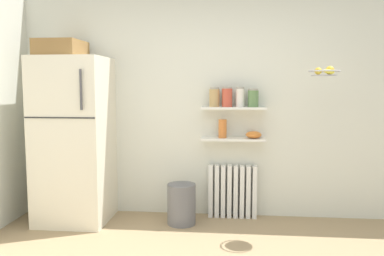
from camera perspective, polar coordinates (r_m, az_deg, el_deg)
back_wall at (r=4.56m, az=3.31°, el=3.70°), size 7.04×0.10×2.60m
refrigerator at (r=4.52m, az=-16.63°, el=-1.19°), size 0.74×0.74×1.97m
radiator at (r=4.58m, az=5.84°, el=-9.04°), size 0.54×0.12×0.59m
wall_shelf_lower at (r=4.43m, az=5.92°, el=-1.60°), size 0.71×0.22×0.02m
wall_shelf_upper at (r=4.40m, az=5.97°, el=2.87°), size 0.71×0.22×0.02m
storage_jar_0 at (r=4.40m, az=3.20°, el=4.44°), size 0.11×0.11×0.21m
storage_jar_1 at (r=4.39m, az=5.06°, el=4.47°), size 0.11×0.11×0.22m
storage_jar_2 at (r=4.39m, az=6.92°, el=4.42°), size 0.09×0.09×0.22m
storage_jar_3 at (r=4.40m, az=8.78°, el=4.29°), size 0.12×0.12×0.20m
vase at (r=4.42m, az=4.41°, el=-0.09°), size 0.09×0.09×0.21m
shelf_bowl at (r=4.43m, az=8.83°, el=-0.96°), size 0.17×0.17×0.08m
trash_bin at (r=4.36m, az=-1.52°, el=-10.85°), size 0.31×0.31×0.44m
hanging_fruit_basket at (r=4.06m, az=18.58°, el=7.66°), size 0.30×0.30×0.09m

